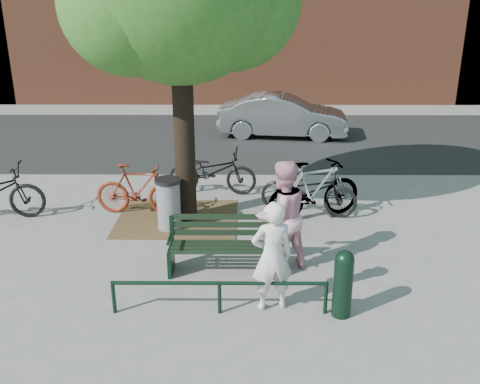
{
  "coord_description": "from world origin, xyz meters",
  "views": [
    {
      "loc": [
        0.33,
        -7.75,
        4.28
      ],
      "look_at": [
        0.28,
        1.0,
        1.02
      ],
      "focal_mm": 40.0,
      "sensor_mm": 36.0,
      "label": 1
    }
  ],
  "objects_px": {
    "person_right": "(282,216)",
    "person_left": "(272,256)",
    "parked_car": "(283,116)",
    "park_bench": "(223,243)",
    "bollard": "(343,281)",
    "litter_bin": "(169,204)",
    "bicycle_c": "(212,171)"
  },
  "relations": [
    {
      "from": "park_bench",
      "to": "person_left",
      "type": "xyz_separation_m",
      "value": [
        0.74,
        -1.13,
        0.34
      ]
    },
    {
      "from": "park_bench",
      "to": "parked_car",
      "type": "height_order",
      "value": "parked_car"
    },
    {
      "from": "person_right",
      "to": "parked_car",
      "type": "xyz_separation_m",
      "value": [
        0.63,
        8.71,
        -0.26
      ]
    },
    {
      "from": "person_left",
      "to": "litter_bin",
      "type": "distance_m",
      "value": 3.33
    },
    {
      "from": "person_right",
      "to": "park_bench",
      "type": "bearing_deg",
      "value": -23.93
    },
    {
      "from": "person_left",
      "to": "parked_car",
      "type": "distance_m",
      "value": 9.95
    },
    {
      "from": "person_left",
      "to": "bollard",
      "type": "height_order",
      "value": "person_left"
    },
    {
      "from": "park_bench",
      "to": "litter_bin",
      "type": "relative_size",
      "value": 1.71
    },
    {
      "from": "person_left",
      "to": "parked_car",
      "type": "relative_size",
      "value": 0.41
    },
    {
      "from": "person_left",
      "to": "person_right",
      "type": "xyz_separation_m",
      "value": [
        0.21,
        1.2,
        0.11
      ]
    },
    {
      "from": "park_bench",
      "to": "bollard",
      "type": "height_order",
      "value": "bollard"
    },
    {
      "from": "person_left",
      "to": "litter_bin",
      "type": "relative_size",
      "value": 1.62
    },
    {
      "from": "person_left",
      "to": "person_right",
      "type": "distance_m",
      "value": 1.22
    },
    {
      "from": "person_left",
      "to": "litter_bin",
      "type": "bearing_deg",
      "value": -69.41
    },
    {
      "from": "person_right",
      "to": "parked_car",
      "type": "bearing_deg",
      "value": -122.35
    },
    {
      "from": "park_bench",
      "to": "litter_bin",
      "type": "xyz_separation_m",
      "value": [
        -1.09,
        1.64,
        0.04
      ]
    },
    {
      "from": "bollard",
      "to": "bicycle_c",
      "type": "relative_size",
      "value": 0.51
    },
    {
      "from": "person_left",
      "to": "litter_bin",
      "type": "xyz_separation_m",
      "value": [
        -1.83,
        2.77,
        -0.31
      ]
    },
    {
      "from": "person_right",
      "to": "bollard",
      "type": "relative_size",
      "value": 1.84
    },
    {
      "from": "person_right",
      "to": "bollard",
      "type": "bearing_deg",
      "value": 90.71
    },
    {
      "from": "bollard",
      "to": "litter_bin",
      "type": "height_order",
      "value": "litter_bin"
    },
    {
      "from": "person_right",
      "to": "bicycle_c",
      "type": "bearing_deg",
      "value": -97.84
    },
    {
      "from": "person_left",
      "to": "parked_car",
      "type": "height_order",
      "value": "person_left"
    },
    {
      "from": "bollard",
      "to": "parked_car",
      "type": "xyz_separation_m",
      "value": [
        -0.14,
        10.1,
        0.12
      ]
    },
    {
      "from": "park_bench",
      "to": "litter_bin",
      "type": "distance_m",
      "value": 1.97
    },
    {
      "from": "person_right",
      "to": "person_left",
      "type": "bearing_deg",
      "value": 51.75
    },
    {
      "from": "litter_bin",
      "to": "person_right",
      "type": "bearing_deg",
      "value": -37.5
    },
    {
      "from": "bollard",
      "to": "park_bench",
      "type": "bearing_deg",
      "value": 142.47
    },
    {
      "from": "person_right",
      "to": "parked_car",
      "type": "distance_m",
      "value": 8.74
    },
    {
      "from": "bollard",
      "to": "parked_car",
      "type": "relative_size",
      "value": 0.25
    },
    {
      "from": "bollard",
      "to": "bicycle_c",
      "type": "height_order",
      "value": "bicycle_c"
    },
    {
      "from": "park_bench",
      "to": "person_left",
      "type": "height_order",
      "value": "person_left"
    }
  ]
}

